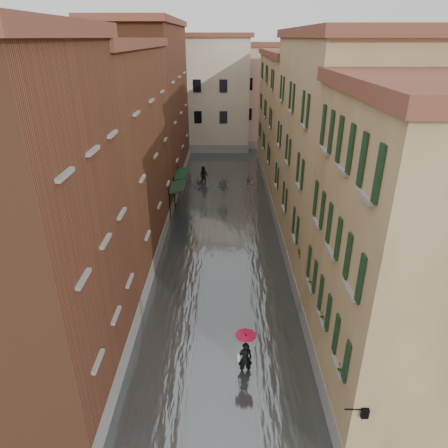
{
  "coord_description": "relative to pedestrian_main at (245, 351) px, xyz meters",
  "views": [
    {
      "loc": [
        0.23,
        -14.31,
        13.01
      ],
      "look_at": [
        0.16,
        7.06,
        3.0
      ],
      "focal_mm": 32.0,
      "sensor_mm": 36.0,
      "label": 1
    }
  ],
  "objects": [
    {
      "name": "ground",
      "position": [
        -1.07,
        1.58,
        -1.22
      ],
      "size": [
        120.0,
        120.0,
        0.0
      ],
      "primitive_type": "plane",
      "color": "#59595B",
      "rests_on": "ground"
    },
    {
      "name": "floodwater",
      "position": [
        -1.07,
        14.58,
        -1.12
      ],
      "size": [
        10.0,
        60.0,
        0.2
      ],
      "primitive_type": "cube",
      "color": "#4B5254",
      "rests_on": "ground"
    },
    {
      "name": "building_left_near",
      "position": [
        -8.07,
        -0.42,
        5.28
      ],
      "size": [
        6.0,
        8.0,
        13.0
      ],
      "primitive_type": "cube",
      "color": "brown",
      "rests_on": "ground"
    },
    {
      "name": "building_left_mid",
      "position": [
        -8.07,
        10.58,
        5.03
      ],
      "size": [
        6.0,
        14.0,
        12.5
      ],
      "primitive_type": "cube",
      "color": "brown",
      "rests_on": "ground"
    },
    {
      "name": "building_left_far",
      "position": [
        -8.07,
        25.58,
        5.78
      ],
      "size": [
        6.0,
        16.0,
        14.0
      ],
      "primitive_type": "cube",
      "color": "brown",
      "rests_on": "ground"
    },
    {
      "name": "building_right_near",
      "position": [
        5.93,
        -0.42,
        4.53
      ],
      "size": [
        6.0,
        8.0,
        11.5
      ],
      "primitive_type": "cube",
      "color": "olive",
      "rests_on": "ground"
    },
    {
      "name": "building_right_mid",
      "position": [
        5.93,
        10.58,
        5.28
      ],
      "size": [
        6.0,
        14.0,
        13.0
      ],
      "primitive_type": "cube",
      "color": "tan",
      "rests_on": "ground"
    },
    {
      "name": "building_right_far",
      "position": [
        5.93,
        25.58,
        4.53
      ],
      "size": [
        6.0,
        16.0,
        11.5
      ],
      "primitive_type": "cube",
      "color": "olive",
      "rests_on": "ground"
    },
    {
      "name": "building_end_cream",
      "position": [
        -4.07,
        39.58,
        5.28
      ],
      "size": [
        12.0,
        9.0,
        13.0
      ],
      "primitive_type": "cube",
      "color": "beige",
      "rests_on": "ground"
    },
    {
      "name": "building_end_pink",
      "position": [
        4.93,
        41.58,
        4.78
      ],
      "size": [
        10.0,
        9.0,
        12.0
      ],
      "primitive_type": "cube",
      "color": "#CDA090",
      "rests_on": "ground"
    },
    {
      "name": "awning_near",
      "position": [
        -4.56,
        16.48,
        1.25
      ],
      "size": [
        1.09,
        2.89,
        2.8
      ],
      "color": "#17341F",
      "rests_on": "ground"
    },
    {
      "name": "awning_far",
      "position": [
        -4.56,
        19.67,
        1.26
      ],
      "size": [
        1.09,
        3.24,
        2.8
      ],
      "color": "#17341F",
      "rests_on": "ground"
    },
    {
      "name": "wall_lantern",
      "position": [
        3.26,
        -4.42,
        1.79
      ],
      "size": [
        0.71,
        0.22,
        0.35
      ],
      "color": "black",
      "rests_on": "ground"
    },
    {
      "name": "window_planters",
      "position": [
        3.05,
        0.86,
        2.29
      ],
      "size": [
        0.59,
        8.74,
        0.84
      ],
      "color": "#9B5432",
      "rests_on": "ground"
    },
    {
      "name": "pedestrian_main",
      "position": [
        0.0,
        0.0,
        0.0
      ],
      "size": [
        0.89,
        0.89,
        2.06
      ],
      "color": "black",
      "rests_on": "ground"
    },
    {
      "name": "pedestrian_far",
      "position": [
        -2.93,
        24.16,
        -0.31
      ],
      "size": [
        1.06,
        0.95,
        1.81
      ],
      "primitive_type": "imported",
      "rotation": [
        0.0,
        0.0,
        -0.36
      ],
      "color": "black",
      "rests_on": "ground"
    }
  ]
}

